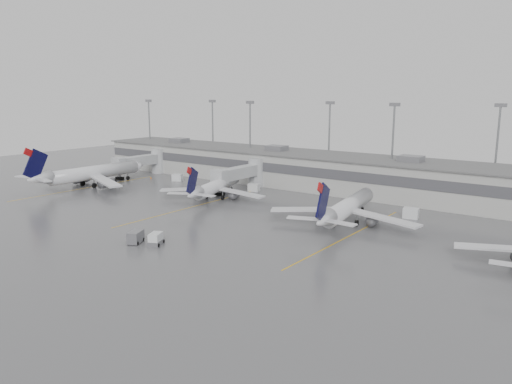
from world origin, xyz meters
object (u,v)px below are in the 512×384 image
Objects in this scene: baggage_tug at (156,240)px; jet_mid_left at (215,186)px; jet_mid_right at (347,207)px; jet_far_left at (90,173)px.

jet_mid_left is at bearing 90.34° from baggage_tug.
jet_mid_left is 34.23m from baggage_tug.
baggage_tug is (-17.82, -28.43, -2.30)m from jet_mid_right.
jet_far_left is 35.11m from jet_mid_left.
jet_mid_right reaches higher than baggage_tug.
baggage_tug is (49.03, -23.30, -2.70)m from jet_far_left.
jet_mid_left is 7.88× the size of baggage_tug.
baggage_tug is at bearing -25.71° from jet_far_left.
jet_mid_right is (66.86, 5.13, -0.40)m from jet_far_left.
jet_mid_right is at bearing 4.09° from jet_far_left.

